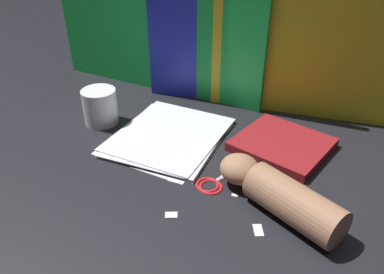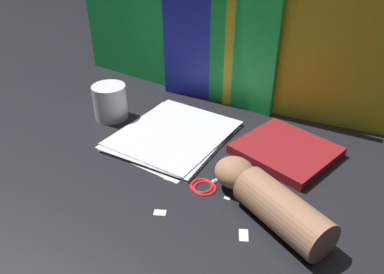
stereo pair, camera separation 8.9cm
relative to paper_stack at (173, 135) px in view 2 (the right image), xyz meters
name	(u,v)px [view 2 (the right image)]	position (x,y,z in m)	size (l,w,h in m)	color
ground_plane	(187,156)	(0.08, -0.06, -0.01)	(6.00, 6.00, 0.00)	black
backdrop_panel_center	(260,12)	(0.12, 0.28, 0.28)	(0.58, 0.09, 0.57)	#2833D1
backdrop_panel_right	(358,56)	(0.39, 0.28, 0.20)	(0.71, 0.07, 0.41)	yellow
paper_stack	(173,135)	(0.00, 0.00, 0.00)	(0.29, 0.34, 0.01)	white
book_closed	(286,150)	(0.29, 0.06, 0.01)	(0.27, 0.26, 0.02)	maroon
scissors	(210,182)	(0.18, -0.13, 0.00)	(0.11, 0.15, 0.01)	silver
hand_forearm	(269,200)	(0.32, -0.17, 0.03)	(0.29, 0.21, 0.08)	#A87556
paper_scrap_near	(227,198)	(0.23, -0.16, -0.01)	(0.01, 0.01, 0.00)	white
paper_scrap_mid	(244,235)	(0.30, -0.24, -0.01)	(0.03, 0.04, 0.00)	white
paper_scrap_far	(160,212)	(0.13, -0.26, -0.01)	(0.03, 0.03, 0.00)	white
paper_scrap_side	(169,178)	(0.08, -0.16, -0.01)	(0.02, 0.01, 0.00)	white
mug	(110,102)	(-0.22, 0.01, 0.04)	(0.10, 0.10, 0.10)	white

